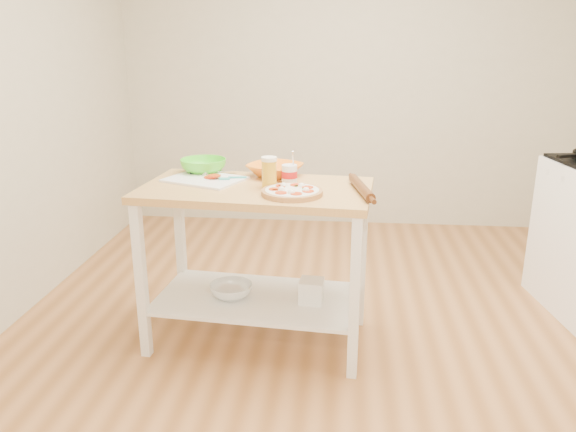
# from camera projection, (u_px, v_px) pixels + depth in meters

# --- Properties ---
(room_shell) EXTENTS (4.04, 4.54, 2.74)m
(room_shell) POSITION_uv_depth(u_px,v_px,m) (354.00, 102.00, 2.74)
(room_shell) COLOR #B17541
(room_shell) RESTS_ON ground
(prep_island) EXTENTS (1.26, 0.76, 0.90)m
(prep_island) POSITION_uv_depth(u_px,v_px,m) (257.00, 231.00, 3.03)
(prep_island) COLOR tan
(prep_island) RESTS_ON ground
(pizza) EXTENTS (0.31, 0.31, 0.05)m
(pizza) POSITION_uv_depth(u_px,v_px,m) (292.00, 192.00, 2.80)
(pizza) COLOR tan
(pizza) RESTS_ON prep_island
(cutting_board) EXTENTS (0.48, 0.43, 0.04)m
(cutting_board) POSITION_uv_depth(u_px,v_px,m) (205.00, 179.00, 3.09)
(cutting_board) COLOR white
(cutting_board) RESTS_ON prep_island
(spatula) EXTENTS (0.15, 0.07, 0.01)m
(spatula) POSITION_uv_depth(u_px,v_px,m) (231.00, 178.00, 3.07)
(spatula) COLOR teal
(spatula) RESTS_ON cutting_board
(knife) EXTENTS (0.26, 0.11, 0.01)m
(knife) POSITION_uv_depth(u_px,v_px,m) (207.00, 172.00, 3.20)
(knife) COLOR silver
(knife) RESTS_ON cutting_board
(orange_bowl) EXTENTS (0.39, 0.39, 0.07)m
(orange_bowl) POSITION_uv_depth(u_px,v_px,m) (275.00, 170.00, 3.17)
(orange_bowl) COLOR orange
(orange_bowl) RESTS_ON prep_island
(green_bowl) EXTENTS (0.29, 0.29, 0.08)m
(green_bowl) POSITION_uv_depth(u_px,v_px,m) (203.00, 166.00, 3.24)
(green_bowl) COLOR #50DB2A
(green_bowl) RESTS_ON prep_island
(beer_pint) EXTENTS (0.08, 0.08, 0.16)m
(beer_pint) POSITION_uv_depth(u_px,v_px,m) (269.00, 172.00, 2.91)
(beer_pint) COLOR gold
(beer_pint) RESTS_ON prep_island
(yogurt_tub) EXTENTS (0.09, 0.09, 0.18)m
(yogurt_tub) POSITION_uv_depth(u_px,v_px,m) (289.00, 174.00, 3.00)
(yogurt_tub) COLOR white
(yogurt_tub) RESTS_ON prep_island
(rolling_pin) EXTENTS (0.12, 0.41, 0.05)m
(rolling_pin) POSITION_uv_depth(u_px,v_px,m) (361.00, 188.00, 2.83)
(rolling_pin) COLOR #5C3115
(rolling_pin) RESTS_ON prep_island
(shelf_glass_bowl) EXTENTS (0.30, 0.30, 0.07)m
(shelf_glass_bowl) POSITION_uv_depth(u_px,v_px,m) (231.00, 291.00, 3.14)
(shelf_glass_bowl) COLOR silver
(shelf_glass_bowl) RESTS_ON prep_island
(shelf_bin) EXTENTS (0.14, 0.14, 0.13)m
(shelf_bin) POSITION_uv_depth(u_px,v_px,m) (311.00, 291.00, 3.08)
(shelf_bin) COLOR white
(shelf_bin) RESTS_ON prep_island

